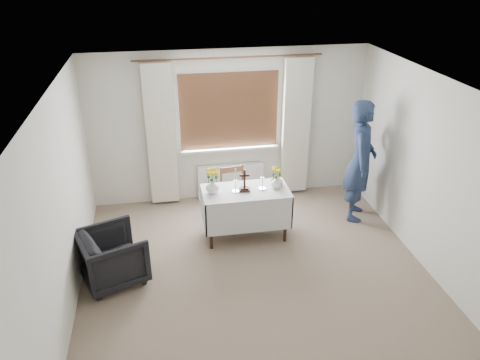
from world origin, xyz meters
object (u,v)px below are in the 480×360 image
armchair (113,257)px  flower_vase_right (276,182)px  flower_vase_left (212,186)px  altar_table (246,213)px  wooden_chair (235,196)px  person (360,161)px  wooden_cross (244,181)px

armchair → flower_vase_right: bearing=-93.3°
armchair → flower_vase_left: size_ratio=3.86×
altar_table → flower_vase_left: 0.67m
armchair → flower_vase_right: 2.45m
wooden_chair → flower_vase_right: flower_vase_right is taller
wooden_chair → armchair: 2.12m
armchair → person: size_ratio=0.40×
flower_vase_left → flower_vase_right: (0.92, -0.01, -0.02)m
flower_vase_right → altar_table: bearing=-179.2°
person → flower_vase_left: person is taller
flower_vase_left → altar_table: bearing=-1.7°
wooden_cross → flower_vase_right: 0.47m
wooden_chair → altar_table: bearing=-87.3°
wooden_chair → person: (1.90, -0.18, 0.52)m
wooden_chair → armchair: size_ratio=1.13×
person → wooden_cross: person is taller
flower_vase_left → flower_vase_right: size_ratio=1.18×
person → wooden_cross: size_ratio=5.83×
wooden_chair → wooden_cross: (0.06, -0.47, 0.49)m
person → flower_vase_left: size_ratio=9.58×
armchair → wooden_cross: bearing=-89.8°
person → wooden_cross: bearing=122.8°
altar_table → flower_vase_right: 0.64m
altar_table → wooden_chair: wooden_chair is taller
person → flower_vase_right: (-1.38, -0.28, -0.11)m
armchair → altar_table: bearing=-89.7°
person → flower_vase_right: person is taller
altar_table → armchair: bearing=-159.1°
altar_table → person: size_ratio=0.65×
person → flower_vase_right: size_ratio=11.33×
flower_vase_right → wooden_chair: bearing=138.9°
flower_vase_left → wooden_chair: bearing=48.5°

